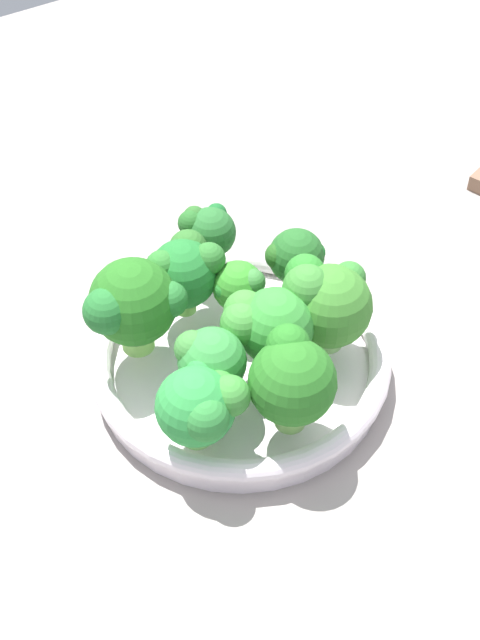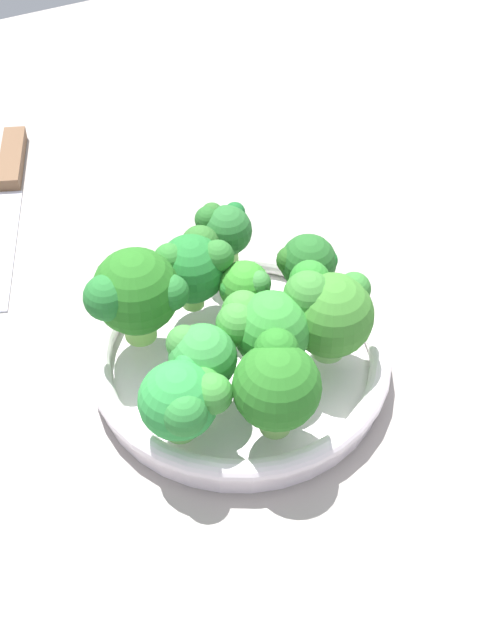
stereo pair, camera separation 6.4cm
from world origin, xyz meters
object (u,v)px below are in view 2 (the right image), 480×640
broccoli_floret_3 (244,287)px  knife (8,188)px  broccoli_floret_2 (327,310)px  broccoli_floret_4 (308,264)px  broccoli_floret_0 (184,401)px  broccoli_floret_5 (135,294)px  bowl (240,360)px  broccoli_floret_6 (222,231)px  broccoli_floret_1 (276,383)px  broccoli_floret_7 (264,328)px  broccoli_floret_9 (193,265)px  broccoli_floret_8 (200,358)px

broccoli_floret_3 → knife: (28.50, 11.76, -5.63)cm
broccoli_floret_2 → broccoli_floret_4: bearing=-16.9°
broccoli_floret_2 → broccoli_floret_3: 7.22cm
broccoli_floret_2 → broccoli_floret_0: bearing=101.7°
broccoli_floret_5 → knife: size_ratio=0.32×
broccoli_floret_2 → knife: (34.51, 15.59, -6.79)cm
bowl → broccoli_floret_0: bearing=128.6°
broccoli_floret_2 → broccoli_floret_5: bearing=58.5°
bowl → broccoli_floret_0: 10.44cm
broccoli_floret_6 → broccoli_floret_1: bearing=166.6°
broccoli_floret_3 → bowl: bearing=147.9°
broccoli_floret_7 → knife: size_ratio=0.27×
broccoli_floret_3 → knife: bearing=22.4°
broccoli_floret_7 → broccoli_floret_9: broccoli_floret_7 is taller
bowl → broccoli_floret_2: broccoli_floret_2 is taller
broccoli_floret_6 → broccoli_floret_9: (-2.94, 3.93, 0.17)cm
broccoli_floret_4 → broccoli_floret_5: (1.57, 14.05, 1.42)cm
broccoli_floret_8 → broccoli_floret_3: bearing=-48.3°
broccoli_floret_2 → broccoli_floret_6: bearing=13.1°
broccoli_floret_3 → broccoli_floret_8: broccoli_floret_8 is taller
broccoli_floret_9 → broccoli_floret_5: bearing=106.6°
broccoli_floret_7 → broccoli_floret_3: bearing=-11.9°
broccoli_floret_7 → broccoli_floret_8: 5.33cm
bowl → broccoli_floret_4: (2.90, -7.50, 4.84)cm
broccoli_floret_2 → broccoli_floret_9: bearing=36.4°
broccoli_floret_5 → broccoli_floret_7: bearing=-133.6°
broccoli_floret_4 → knife: broccoli_floret_4 is taller
broccoli_floret_5 → broccoli_floret_8: 7.57cm
broccoli_floret_3 → broccoli_floret_9: (3.13, 2.92, 0.98)cm
broccoli_floret_1 → broccoli_floret_3: 11.21cm
broccoli_floret_0 → broccoli_floret_3: (8.65, -8.99, -0.48)cm
broccoli_floret_8 → broccoli_floret_9: size_ratio=0.94×
broccoli_floret_6 → broccoli_floret_8: broccoli_floret_8 is taller
broccoli_floret_7 → knife: 36.16cm
broccoli_floret_3 → broccoli_floret_6: size_ratio=0.86×
broccoli_floret_8 → broccoli_floret_7: bearing=-86.5°
broccoli_floret_8 → broccoli_floret_5: bearing=15.1°
broccoli_floret_6 → knife: broccoli_floret_6 is taller
broccoli_floret_8 → bowl: bearing=-58.8°
broccoli_floret_4 → knife: bearing=31.3°
broccoli_floret_7 → broccoli_floret_9: bearing=11.7°
broccoli_floret_2 → broccoli_floret_7: (0.59, 4.98, -0.17)cm
bowl → knife: bearing=17.5°
broccoli_floret_1 → knife: broccoli_floret_1 is taller
broccoli_floret_3 → broccoli_floret_8: 8.67cm
broccoli_floret_1 → broccoli_floret_5: size_ratio=0.94×
broccoli_floret_4 → broccoli_floret_9: bearing=69.5°
broccoli_floret_3 → broccoli_floret_4: size_ratio=0.92×
broccoli_floret_7 → broccoli_floret_0: bearing=112.4°
broccoli_floret_1 → broccoli_floret_4: size_ratio=1.34×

